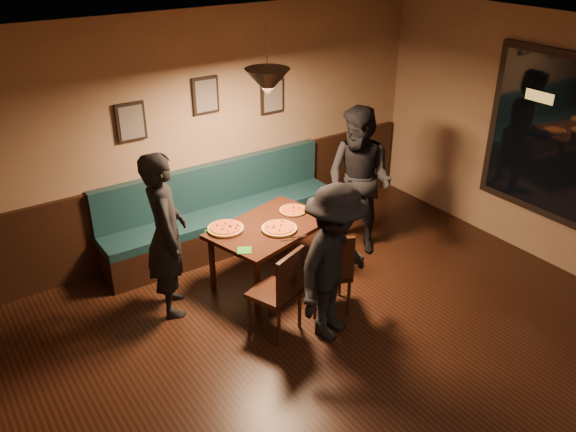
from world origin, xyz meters
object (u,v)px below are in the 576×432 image
object	(u,v)px
diner_front	(334,264)
tabasco_bottle	(315,211)
diner_left	(166,235)
diner_right	(359,181)
booth_bench	(223,210)
chair_near_left	(274,291)
soda_glass	(331,215)
dining_table	(270,253)
chair_near_right	(329,269)

from	to	relation	value
diner_front	tabasco_bottle	world-z (taller)	diner_front
diner_left	diner_right	world-z (taller)	diner_right
booth_bench	chair_near_left	bearing A→B (deg)	-102.59
booth_bench	soda_glass	bearing A→B (deg)	-61.34
diner_right	diner_left	bearing A→B (deg)	-109.46
diner_left	chair_near_left	bearing A→B (deg)	-126.10
diner_left	soda_glass	xyz separation A→B (m)	(1.74, -0.42, -0.10)
soda_glass	chair_near_left	bearing A→B (deg)	-154.97
booth_bench	dining_table	size ratio (longest dim) A/B	2.33
diner_left	soda_glass	bearing A→B (deg)	-85.78
dining_table	chair_near_left	xyz separation A→B (m)	(-0.46, -0.80, 0.12)
diner_right	tabasco_bottle	distance (m)	0.74
dining_table	tabasco_bottle	xyz separation A→B (m)	(0.54, -0.08, 0.40)
soda_glass	diner_front	bearing A→B (deg)	-126.46
tabasco_bottle	diner_left	bearing A→B (deg)	173.04
chair_near_left	soda_glass	bearing A→B (deg)	3.69
diner_right	soda_glass	world-z (taller)	diner_right
chair_near_right	diner_right	world-z (taller)	diner_right
dining_table	diner_front	xyz separation A→B (m)	(-0.02, -1.14, 0.45)
chair_near_left	chair_near_right	bearing A→B (deg)	-19.88
chair_near_left	diner_right	xyz separation A→B (m)	(1.73, 0.82, 0.42)
diner_left	diner_front	distance (m)	1.69
soda_glass	chair_near_right	bearing A→B (deg)	-129.64
chair_near_left	soda_glass	xyz separation A→B (m)	(1.07, 0.50, 0.30)
dining_table	chair_near_right	distance (m)	0.82
diner_left	diner_front	xyz separation A→B (m)	(1.12, -1.26, -0.08)
diner_right	soda_glass	distance (m)	0.74
booth_bench	tabasco_bottle	bearing A→B (deg)	-58.96
chair_near_right	soda_glass	size ratio (longest dim) A/B	5.84
chair_near_right	diner_left	bearing A→B (deg)	169.90
booth_bench	dining_table	distance (m)	0.96
diner_left	diner_front	size ratio (longest dim) A/B	1.10
chair_near_right	tabasco_bottle	xyz separation A→B (m)	(0.34, 0.70, 0.28)
diner_left	diner_right	xyz separation A→B (m)	(2.40, -0.10, 0.02)
chair_near_left	chair_near_right	size ratio (longest dim) A/B	1.01
dining_table	diner_front	size ratio (longest dim) A/B	0.81
booth_bench	diner_front	bearing A→B (deg)	-88.41
diner_left	chair_near_right	bearing A→B (deg)	-106.15
chair_near_right	tabasco_bottle	world-z (taller)	chair_near_right
chair_near_right	diner_front	size ratio (longest dim) A/B	0.58
booth_bench	diner_right	xyz separation A→B (m)	(1.34, -0.92, 0.39)
chair_near_left	chair_near_right	xyz separation A→B (m)	(0.67, 0.02, -0.01)
chair_near_right	chair_near_left	bearing A→B (deg)	-154.65
diner_left	booth_bench	bearing A→B (deg)	-34.36
chair_near_left	booth_bench	bearing A→B (deg)	56.06
chair_near_right	diner_right	size ratio (longest dim) A/B	0.52
booth_bench	diner_front	world-z (taller)	diner_front
booth_bench	diner_left	world-z (taller)	diner_left
booth_bench	soda_glass	xyz separation A→B (m)	(0.68, -1.24, 0.27)
diner_left	dining_table	bearing A→B (deg)	-78.31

